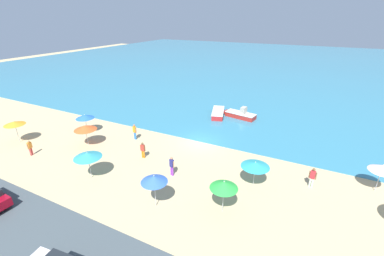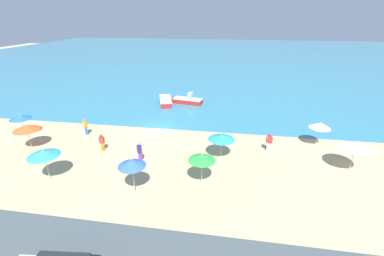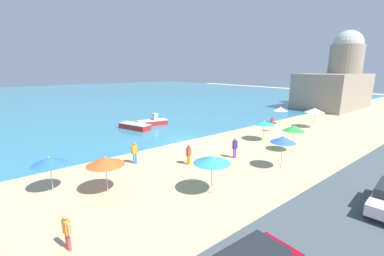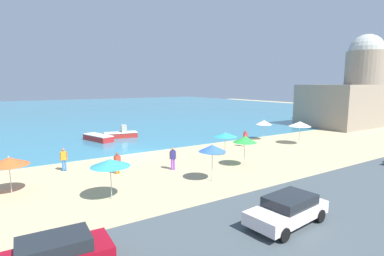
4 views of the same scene
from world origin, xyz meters
name	(u,v)px [view 4 (image 4 of 4)]	position (x,y,z in m)	size (l,w,h in m)	color
ground_plane	(134,154)	(0.00, 0.00, 0.00)	(160.00, 160.00, 0.00)	tan
sea	(52,111)	(0.00, 55.00, 0.03)	(150.00, 110.00, 0.05)	teal
coastal_road	(277,226)	(0.00, -18.00, 0.03)	(80.00, 8.00, 0.06)	#444E53
beach_umbrella_0	(264,122)	(16.06, -1.58, 2.13)	(1.91, 1.91, 2.46)	#B2B2B7
beach_umbrella_2	(225,135)	(7.19, -5.15, 1.96)	(2.29, 2.29, 2.22)	#B2B2B7
beach_umbrella_3	(300,124)	(17.50, -5.64, 2.30)	(2.46, 2.46, 2.64)	#B2B2B7
beach_umbrella_4	(212,148)	(1.45, -10.85, 2.35)	(1.91, 1.91, 2.66)	#B2B2B7
beach_umbrella_5	(9,161)	(-10.48, -6.07, 2.06)	(2.32, 2.32, 2.38)	#B2B2B7
beach_umbrella_7	(110,163)	(-5.53, -10.34, 2.21)	(2.30, 2.30, 2.49)	#B2B2B7
beach_umbrella_8	(245,139)	(6.00, -9.19, 2.25)	(1.96, 1.96, 2.58)	#B2B2B7
bather_0	(245,137)	(11.42, -3.38, 1.01)	(0.57, 0.27, 1.79)	#DBF3D1
bather_1	(64,158)	(-6.83, -2.67, 1.03)	(0.56, 0.30, 1.82)	#2F75C7
bather_2	(173,157)	(0.50, -6.93, 1.02)	(0.55, 0.32, 1.81)	purple
bather_3	(117,162)	(-3.55, -5.59, 0.93)	(0.57, 0.26, 1.66)	orange
parked_car_0	(288,209)	(0.55, -18.15, 0.81)	(4.53, 2.33, 1.39)	silver
skiff_nearshore	(98,138)	(-1.20, 8.43, 0.42)	(2.74, 4.83, 0.73)	red
skiff_offshore	(121,134)	(1.81, 9.02, 0.47)	(4.58, 2.27, 1.58)	#B52922
harbor_fortress	(354,94)	(39.03, 0.42, 5.11)	(15.27, 9.25, 14.95)	gray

